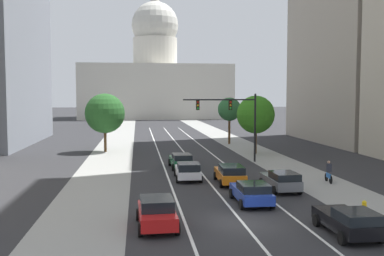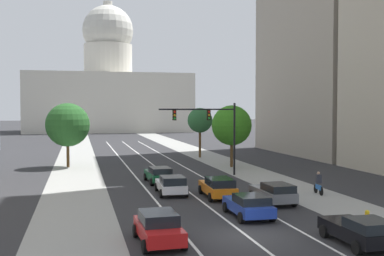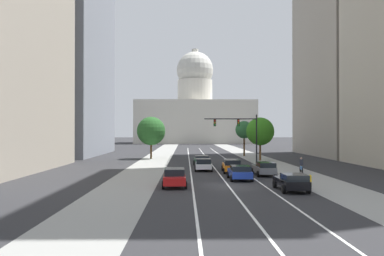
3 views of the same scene
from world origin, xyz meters
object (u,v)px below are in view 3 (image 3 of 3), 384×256
at_px(car_orange, 232,165).
at_px(car_blue, 240,172).
at_px(car_white, 203,164).
at_px(car_green, 202,160).
at_px(fire_hydrant, 310,180).
at_px(street_tree_mid_left, 151,131).
at_px(street_tree_far_right, 260,131).
at_px(car_gray, 264,168).
at_px(capitol_building, 195,113).
at_px(street_tree_near_right, 244,130).
at_px(traffic_signal_mast, 240,129).
at_px(cyclist, 301,165).
at_px(car_black, 292,182).
at_px(car_red, 174,177).

bearing_deg(car_orange, car_blue, -177.72).
xyz_separation_m(car_white, car_green, (0.02, 5.70, -0.00)).
bearing_deg(car_green, car_blue, -169.79).
xyz_separation_m(fire_hydrant, street_tree_mid_left, (-16.40, 30.78, 4.16)).
distance_m(car_orange, street_tree_far_right, 18.50).
xyz_separation_m(car_gray, car_blue, (-3.04, -3.42, -0.03)).
relative_size(car_white, car_orange, 0.92).
height_order(capitol_building, street_tree_far_right, capitol_building).
bearing_deg(street_tree_near_right, traffic_signal_mast, -100.61).
bearing_deg(capitol_building, fire_hydrant, -86.41).
distance_m(car_gray, cyclist, 5.22).
relative_size(car_orange, car_green, 1.03).
relative_size(car_green, street_tree_far_right, 0.68).
xyz_separation_m(traffic_signal_mast, street_tree_far_right, (3.97, 6.01, -0.35)).
bearing_deg(car_green, street_tree_far_right, -48.18).
bearing_deg(street_tree_near_right, capitol_building, 95.51).
relative_size(car_white, car_green, 0.95).
bearing_deg(car_black, car_blue, 24.42).
distance_m(car_orange, traffic_signal_mast, 11.91).
bearing_deg(car_blue, street_tree_mid_left, 22.20).
relative_size(car_green, car_blue, 1.06).
distance_m(fire_hydrant, street_tree_near_right, 37.67).
xyz_separation_m(car_white, cyclist, (10.71, -2.48, 0.09)).
height_order(fire_hydrant, street_tree_far_right, street_tree_far_right).
distance_m(car_orange, fire_hydrant, 11.32).
relative_size(car_gray, car_white, 0.99).
xyz_separation_m(car_white, traffic_signal_mast, (5.63, 8.88, 4.15)).
bearing_deg(car_green, car_red, 168.50).
relative_size(car_red, fire_hydrant, 4.64).
xyz_separation_m(car_white, car_blue, (3.05, -8.31, -0.02)).
bearing_deg(car_orange, car_red, 152.13).
distance_m(car_black, car_gray, 10.12).
distance_m(capitol_building, car_red, 113.46).
height_order(car_orange, cyclist, cyclist).
height_order(car_red, traffic_signal_mast, traffic_signal_mast).
height_order(car_orange, street_tree_near_right, street_tree_near_right).
distance_m(car_green, cyclist, 13.46).
distance_m(car_white, car_orange, 3.64).
height_order(car_white, car_orange, car_orange).
relative_size(car_black, car_blue, 0.97).
height_order(capitol_building, street_tree_mid_left, capitol_building).
bearing_deg(car_green, car_orange, -160.54).
xyz_separation_m(capitol_building, cyclist, (9.18, -102.88, -10.49)).
distance_m(car_gray, street_tree_far_right, 20.45).
height_order(car_white, street_tree_far_right, street_tree_far_right).
bearing_deg(capitol_building, traffic_signal_mast, -87.44).
distance_m(car_blue, cyclist, 9.64).
bearing_deg(car_orange, fire_hydrant, -148.56).
height_order(car_orange, car_red, car_red).
distance_m(car_black, car_green, 21.58).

